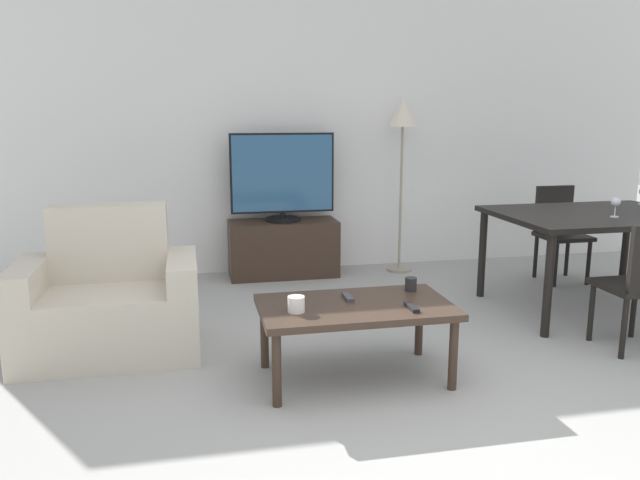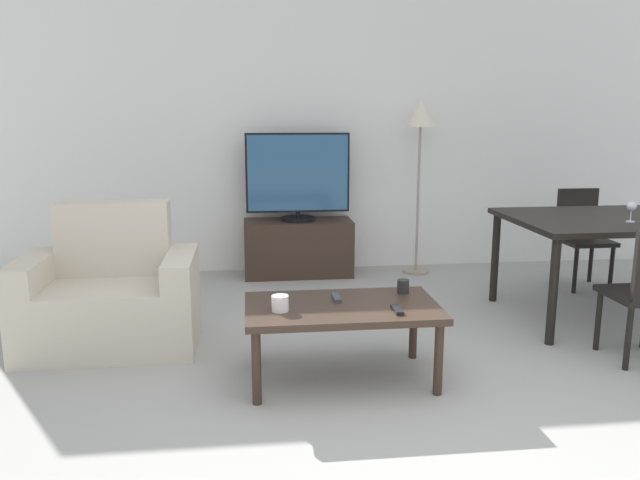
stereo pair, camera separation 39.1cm
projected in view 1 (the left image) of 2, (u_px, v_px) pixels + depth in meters
ground_plane at (464, 459)px, 2.78m from camera, size 18.00×18.00×0.00m
wall_back at (310, 129)px, 5.93m from camera, size 7.26×0.06×2.70m
armchair at (109, 304)px, 3.95m from camera, size 1.10×0.71×0.93m
tv_stand at (283, 248)px, 5.82m from camera, size 1.00×0.41×0.52m
tv at (282, 177)px, 5.69m from camera, size 0.95×0.32×0.80m
coffee_table at (355, 312)px, 3.55m from camera, size 1.09×0.63×0.45m
dining_table at (595, 222)px, 4.75m from camera, size 1.47×1.10×0.76m
dining_chair_far at (559, 228)px, 5.66m from camera, size 0.40×0.40×0.85m
floor_lamp at (403, 125)px, 5.78m from camera, size 0.28×0.28×1.64m
remote_primary at (348, 297)px, 3.63m from camera, size 0.04×0.15×0.02m
remote_secondary at (412, 307)px, 3.44m from camera, size 0.04×0.15×0.02m
cup_white_near at (296, 304)px, 3.38m from camera, size 0.09×0.09×0.09m
cup_colored_far at (411, 284)px, 3.79m from camera, size 0.07×0.07×0.08m
wine_glass_center at (616, 203)px, 4.52m from camera, size 0.07×0.07×0.15m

